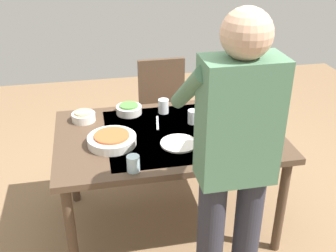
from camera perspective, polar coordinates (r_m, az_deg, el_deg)
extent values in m
plane|color=#846647|center=(3.09, 0.00, -13.12)|extent=(6.00, 6.00, 0.00)
cube|color=#4C3828|center=(2.67, 0.00, -1.33)|extent=(1.45, 0.94, 0.04)
cube|color=#B2B7C1|center=(2.66, 0.00, -0.99)|extent=(0.80, 0.80, 0.00)
cylinder|color=#4C3828|center=(3.36, 9.63, -2.52)|extent=(0.06, 0.06, 0.70)
cylinder|color=#4C3828|center=(3.17, -13.16, -4.84)|extent=(0.06, 0.06, 0.70)
cylinder|color=#4C3828|center=(2.76, 15.41, -10.72)|extent=(0.06, 0.06, 0.70)
cylinder|color=#4C3828|center=(2.53, -13.25, -14.49)|extent=(0.06, 0.06, 0.70)
cube|color=#352114|center=(3.49, -0.34, 1.00)|extent=(0.40, 0.40, 0.04)
cube|color=#4C3828|center=(3.55, -0.92, 5.82)|extent=(0.40, 0.04, 0.45)
cylinder|color=#4C3828|center=(3.77, 1.70, -0.69)|extent=(0.04, 0.04, 0.43)
cylinder|color=#4C3828|center=(3.72, -3.41, -1.18)|extent=(0.04, 0.04, 0.43)
cylinder|color=#4C3828|center=(3.49, 2.95, -3.29)|extent=(0.04, 0.04, 0.43)
cylinder|color=#4C3828|center=(3.43, -2.58, -3.87)|extent=(0.04, 0.04, 0.43)
cylinder|color=#2D2D38|center=(2.27, 5.79, -16.54)|extent=(0.14, 0.14, 0.88)
cylinder|color=#2D2D38|center=(2.32, 10.70, -15.67)|extent=(0.14, 0.14, 0.88)
cube|color=#4C7556|center=(1.86, 9.80, 0.58)|extent=(0.36, 0.20, 0.60)
sphere|color=tan|center=(1.72, 10.87, 12.48)|extent=(0.22, 0.22, 0.22)
cylinder|color=#4C7556|center=(1.99, 2.97, 5.09)|extent=(0.08, 0.52, 0.40)
cylinder|color=#4C7556|center=(2.10, 12.12, 5.69)|extent=(0.08, 0.52, 0.40)
cylinder|color=black|center=(2.35, 6.56, -2.56)|extent=(0.07, 0.07, 0.20)
cylinder|color=black|center=(2.28, 6.75, 0.48)|extent=(0.03, 0.03, 0.08)
cylinder|color=black|center=(2.26, 6.81, 1.56)|extent=(0.03, 0.03, 0.02)
cylinder|color=white|center=(2.84, 11.08, 0.49)|extent=(0.06, 0.06, 0.01)
cylinder|color=white|center=(2.82, 11.15, 1.17)|extent=(0.01, 0.01, 0.07)
cone|color=white|center=(2.79, 11.29, 2.51)|extent=(0.07, 0.07, 0.07)
cylinder|color=beige|center=(2.80, 11.24, 2.09)|extent=(0.03, 0.03, 0.03)
cylinder|color=white|center=(2.59, 5.99, -1.96)|extent=(0.06, 0.06, 0.01)
cylinder|color=white|center=(2.57, 6.03, -1.22)|extent=(0.01, 0.01, 0.07)
cone|color=white|center=(2.54, 6.11, 0.22)|extent=(0.07, 0.07, 0.07)
cylinder|color=beige|center=(2.55, 6.08, -0.23)|extent=(0.03, 0.03, 0.03)
cylinder|color=silver|center=(2.77, 3.48, 1.29)|extent=(0.07, 0.07, 0.09)
cylinder|color=silver|center=(2.27, -4.85, -5.23)|extent=(0.07, 0.07, 0.09)
cylinder|color=silver|center=(2.91, -0.64, 2.77)|extent=(0.07, 0.07, 0.10)
cylinder|color=silver|center=(2.97, 8.06, 2.94)|extent=(0.07, 0.07, 0.09)
cylinder|color=silver|center=(2.54, -7.78, -1.99)|extent=(0.30, 0.30, 0.05)
cylinder|color=#C6562D|center=(2.53, -7.81, -1.54)|extent=(0.22, 0.22, 0.03)
cylinder|color=silver|center=(2.92, -5.43, 2.25)|extent=(0.18, 0.18, 0.05)
cylinder|color=#4C843D|center=(2.91, -5.45, 2.65)|extent=(0.13, 0.13, 0.03)
cylinder|color=silver|center=(2.86, -11.63, 1.22)|extent=(0.16, 0.16, 0.05)
cylinder|color=tan|center=(2.85, -11.67, 1.64)|extent=(0.12, 0.12, 0.03)
cylinder|color=silver|center=(2.52, 10.24, -3.09)|extent=(0.23, 0.23, 0.01)
cylinder|color=silver|center=(2.53, 1.52, -2.42)|extent=(0.23, 0.23, 0.01)
cube|color=silver|center=(2.78, -1.47, 0.45)|extent=(0.05, 0.20, 0.00)
cube|color=silver|center=(2.80, 7.84, 0.37)|extent=(0.05, 0.18, 0.00)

